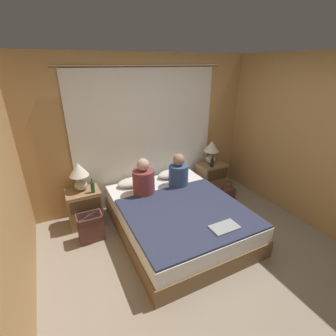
{
  "coord_description": "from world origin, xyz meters",
  "views": [
    {
      "loc": [
        -1.48,
        -1.91,
        2.35
      ],
      "look_at": [
        0.0,
        1.04,
        0.91
      ],
      "focal_mm": 26.0,
      "sensor_mm": 36.0,
      "label": 1
    }
  ],
  "objects_px": {
    "person_left_in_bed": "(144,180)",
    "beer_bottle_on_left_stand": "(93,187)",
    "pillow_left": "(134,182)",
    "bed": "(177,218)",
    "beer_bottle_on_right_stand": "(212,163)",
    "laptop_on_bed": "(224,227)",
    "lamp_right": "(212,150)",
    "backpack_on_floor": "(90,226)",
    "nightstand_left": "(85,207)",
    "pillow_right": "(173,174)",
    "person_right_in_bed": "(178,173)",
    "handbag_on_floor": "(226,194)",
    "lamp_left": "(79,174)",
    "nightstand_right": "(211,177)"
  },
  "relations": [
    {
      "from": "beer_bottle_on_right_stand",
      "to": "handbag_on_floor",
      "type": "bearing_deg",
      "value": -70.39
    },
    {
      "from": "bed",
      "to": "laptop_on_bed",
      "type": "bearing_deg",
      "value": -73.57
    },
    {
      "from": "nightstand_left",
      "to": "person_right_in_bed",
      "type": "relative_size",
      "value": 1.02
    },
    {
      "from": "nightstand_left",
      "to": "person_right_in_bed",
      "type": "xyz_separation_m",
      "value": [
        1.48,
        -0.3,
        0.4
      ]
    },
    {
      "from": "bed",
      "to": "beer_bottle_on_right_stand",
      "type": "height_order",
      "value": "beer_bottle_on_right_stand"
    },
    {
      "from": "bed",
      "to": "nightstand_right",
      "type": "bearing_deg",
      "value": 34.07
    },
    {
      "from": "pillow_left",
      "to": "laptop_on_bed",
      "type": "xyz_separation_m",
      "value": [
        0.59,
        -1.63,
        -0.02
      ]
    },
    {
      "from": "person_right_in_bed",
      "to": "beer_bottle_on_left_stand",
      "type": "height_order",
      "value": "person_right_in_bed"
    },
    {
      "from": "nightstand_right",
      "to": "nightstand_left",
      "type": "bearing_deg",
      "value": 180.0
    },
    {
      "from": "backpack_on_floor",
      "to": "pillow_right",
      "type": "bearing_deg",
      "value": 17.2
    },
    {
      "from": "pillow_left",
      "to": "person_left_in_bed",
      "type": "distance_m",
      "value": 0.39
    },
    {
      "from": "laptop_on_bed",
      "to": "handbag_on_floor",
      "type": "relative_size",
      "value": 0.89
    },
    {
      "from": "nightstand_left",
      "to": "person_right_in_bed",
      "type": "bearing_deg",
      "value": -11.43
    },
    {
      "from": "bed",
      "to": "person_right_in_bed",
      "type": "height_order",
      "value": "person_right_in_bed"
    },
    {
      "from": "person_right_in_bed",
      "to": "backpack_on_floor",
      "type": "bearing_deg",
      "value": -174.79
    },
    {
      "from": "beer_bottle_on_left_stand",
      "to": "beer_bottle_on_right_stand",
      "type": "xyz_separation_m",
      "value": [
        2.15,
        0.0,
        -0.01
      ]
    },
    {
      "from": "lamp_left",
      "to": "lamp_right",
      "type": "height_order",
      "value": "same"
    },
    {
      "from": "pillow_right",
      "to": "person_left_in_bed",
      "type": "xyz_separation_m",
      "value": [
        -0.69,
        -0.35,
        0.18
      ]
    },
    {
      "from": "nightstand_left",
      "to": "laptop_on_bed",
      "type": "bearing_deg",
      "value": -48.01
    },
    {
      "from": "lamp_right",
      "to": "backpack_on_floor",
      "type": "bearing_deg",
      "value": -168.35
    },
    {
      "from": "beer_bottle_on_left_stand",
      "to": "beer_bottle_on_right_stand",
      "type": "height_order",
      "value": "beer_bottle_on_left_stand"
    },
    {
      "from": "nightstand_right",
      "to": "lamp_right",
      "type": "xyz_separation_m",
      "value": [
        0.0,
        0.06,
        0.55
      ]
    },
    {
      "from": "lamp_left",
      "to": "person_right_in_bed",
      "type": "height_order",
      "value": "person_right_in_bed"
    },
    {
      "from": "person_right_in_bed",
      "to": "beer_bottle_on_right_stand",
      "type": "distance_m",
      "value": 0.84
    },
    {
      "from": "lamp_right",
      "to": "pillow_left",
      "type": "xyz_separation_m",
      "value": [
        -1.56,
        -0.01,
        -0.32
      ]
    },
    {
      "from": "pillow_right",
      "to": "person_right_in_bed",
      "type": "bearing_deg",
      "value": -102.22
    },
    {
      "from": "lamp_left",
      "to": "person_left_in_bed",
      "type": "xyz_separation_m",
      "value": [
        0.87,
        -0.36,
        -0.14
      ]
    },
    {
      "from": "beer_bottle_on_left_stand",
      "to": "person_right_in_bed",
      "type": "bearing_deg",
      "value": -8.42
    },
    {
      "from": "pillow_left",
      "to": "person_right_in_bed",
      "type": "height_order",
      "value": "person_right_in_bed"
    },
    {
      "from": "laptop_on_bed",
      "to": "lamp_left",
      "type": "bearing_deg",
      "value": 130.97
    },
    {
      "from": "laptop_on_bed",
      "to": "handbag_on_floor",
      "type": "height_order",
      "value": "laptop_on_bed"
    },
    {
      "from": "pillow_left",
      "to": "beer_bottle_on_left_stand",
      "type": "relative_size",
      "value": 2.43
    },
    {
      "from": "person_left_in_bed",
      "to": "backpack_on_floor",
      "type": "relative_size",
      "value": 1.42
    },
    {
      "from": "person_left_in_bed",
      "to": "beer_bottle_on_left_stand",
      "type": "bearing_deg",
      "value": 164.8
    },
    {
      "from": "lamp_left",
      "to": "person_right_in_bed",
      "type": "xyz_separation_m",
      "value": [
        1.48,
        -0.36,
        -0.15
      ]
    },
    {
      "from": "backpack_on_floor",
      "to": "pillow_left",
      "type": "bearing_deg",
      "value": 30.16
    },
    {
      "from": "beer_bottle_on_left_stand",
      "to": "backpack_on_floor",
      "type": "xyz_separation_m",
      "value": [
        -0.15,
        -0.33,
        -0.43
      ]
    },
    {
      "from": "nightstand_left",
      "to": "nightstand_right",
      "type": "xyz_separation_m",
      "value": [
        2.39,
        0.0,
        0.0
      ]
    },
    {
      "from": "handbag_on_floor",
      "to": "lamp_right",
      "type": "bearing_deg",
      "value": 93.43
    },
    {
      "from": "lamp_right",
      "to": "person_right_in_bed",
      "type": "relative_size",
      "value": 0.79
    },
    {
      "from": "nightstand_right",
      "to": "pillow_left",
      "type": "relative_size",
      "value": 1.03
    },
    {
      "from": "person_left_in_bed",
      "to": "laptop_on_bed",
      "type": "height_order",
      "value": "person_left_in_bed"
    },
    {
      "from": "lamp_left",
      "to": "beer_bottle_on_right_stand",
      "type": "distance_m",
      "value": 2.31
    },
    {
      "from": "lamp_right",
      "to": "nightstand_right",
      "type": "bearing_deg",
      "value": -90.0
    },
    {
      "from": "handbag_on_floor",
      "to": "nightstand_left",
      "type": "bearing_deg",
      "value": 169.7
    },
    {
      "from": "pillow_left",
      "to": "lamp_left",
      "type": "bearing_deg",
      "value": 179.32
    },
    {
      "from": "lamp_right",
      "to": "nightstand_left",
      "type": "bearing_deg",
      "value": -178.62
    },
    {
      "from": "person_left_in_bed",
      "to": "lamp_right",
      "type": "bearing_deg",
      "value": 13.27
    },
    {
      "from": "beer_bottle_on_right_stand",
      "to": "nightstand_left",
      "type": "bearing_deg",
      "value": 177.46
    },
    {
      "from": "bed",
      "to": "pillow_right",
      "type": "relative_size",
      "value": 3.77
    }
  ]
}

